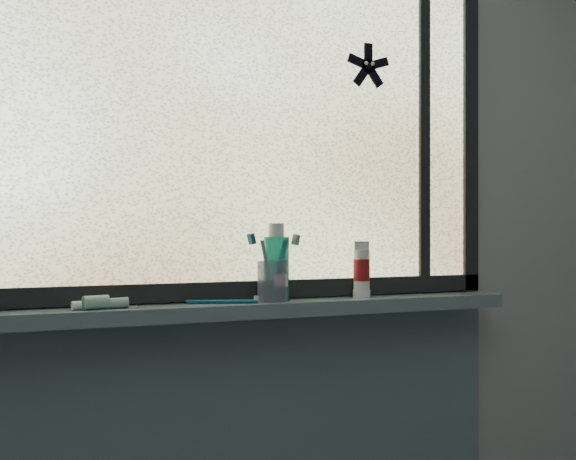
# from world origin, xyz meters

# --- Properties ---
(wall_back) EXTENTS (3.00, 0.01, 2.50)m
(wall_back) POSITION_xyz_m (0.00, 1.30, 1.25)
(wall_back) COLOR #9EA3A8
(wall_back) RESTS_ON ground
(windowsill) EXTENTS (1.62, 0.14, 0.04)m
(windowsill) POSITION_xyz_m (0.00, 1.23, 1.00)
(windowsill) COLOR slate
(windowsill) RESTS_ON wall_back
(window_pane) EXTENTS (1.50, 0.01, 1.00)m
(window_pane) POSITION_xyz_m (0.00, 1.28, 1.53)
(window_pane) COLOR silver
(window_pane) RESTS_ON wall_back
(frame_bottom) EXTENTS (1.60, 0.03, 0.05)m
(frame_bottom) POSITION_xyz_m (0.00, 1.28, 1.05)
(frame_bottom) COLOR black
(frame_bottom) RESTS_ON windowsill
(frame_right) EXTENTS (0.05, 0.03, 1.10)m
(frame_right) POSITION_xyz_m (0.78, 1.28, 1.53)
(frame_right) COLOR black
(frame_right) RESTS_ON wall_back
(frame_mullion) EXTENTS (0.03, 0.03, 1.00)m
(frame_mullion) POSITION_xyz_m (0.60, 1.28, 1.53)
(frame_mullion) COLOR black
(frame_mullion) RESTS_ON wall_back
(starfish_sticker) EXTENTS (0.15, 0.02, 0.15)m
(starfish_sticker) POSITION_xyz_m (0.40, 1.27, 1.72)
(starfish_sticker) COLOR black
(starfish_sticker) RESTS_ON window_pane
(toothpaste_tube) EXTENTS (0.20, 0.08, 0.04)m
(toothpaste_tube) POSITION_xyz_m (-0.38, 1.21, 1.04)
(toothpaste_tube) COLOR silver
(toothpaste_tube) RESTS_ON windowsill
(toothbrush_cup) EXTENTS (0.11, 0.11, 0.11)m
(toothbrush_cup) POSITION_xyz_m (0.08, 1.23, 1.08)
(toothbrush_cup) COLOR #B995C5
(toothbrush_cup) RESTS_ON windowsill
(toothbrush_lying) EXTENTS (0.24, 0.10, 0.02)m
(toothbrush_lying) POSITION_xyz_m (-0.07, 1.22, 1.03)
(toothbrush_lying) COLOR #0B5269
(toothbrush_lying) RESTS_ON windowsill
(mouthwash_bottle) EXTENTS (0.09, 0.09, 0.18)m
(mouthwash_bottle) POSITION_xyz_m (0.09, 1.23, 1.13)
(mouthwash_bottle) COLOR teal
(mouthwash_bottle) RESTS_ON windowsill
(cream_tube) EXTENTS (0.06, 0.06, 0.12)m
(cream_tube) POSITION_xyz_m (0.36, 1.24, 1.11)
(cream_tube) COLOR silver
(cream_tube) RESTS_ON windowsill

